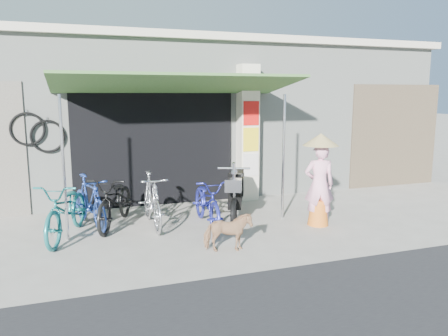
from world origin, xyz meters
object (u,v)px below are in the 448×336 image
object	(u,v)px
street_dog	(228,232)
bike_teal	(67,209)
bike_navy	(208,202)
nun	(319,180)
bike_black	(116,201)
bike_blue	(90,201)
moped	(236,193)
bike_silver	(152,200)

from	to	relation	value
street_dog	bike_teal	bearing A→B (deg)	69.19
bike_navy	nun	bearing A→B (deg)	-13.12
bike_teal	bike_black	xyz separation A→B (m)	(0.82, 0.41, -0.01)
bike_teal	street_dog	bearing A→B (deg)	-14.81
bike_teal	bike_blue	size ratio (longest dim) A/B	1.19
moped	nun	world-z (taller)	nun
bike_silver	street_dog	distance (m)	1.86
bike_blue	bike_navy	distance (m)	2.11
bike_black	moped	distance (m)	2.23
bike_silver	street_dog	bearing A→B (deg)	-62.53
bike_black	bike_silver	world-z (taller)	bike_silver
street_dog	bike_black	bearing A→B (deg)	49.88
bike_black	street_dog	xyz separation A→B (m)	(1.47, -1.88, -0.17)
bike_teal	nun	distance (m)	4.38
bike_teal	moped	xyz separation A→B (m)	(3.04, 0.17, 0.02)
moped	bike_blue	bearing A→B (deg)	-164.16
bike_blue	street_dog	xyz separation A→B (m)	(1.91, -2.00, -0.16)
bike_black	bike_navy	size ratio (longest dim) A/B	1.03
bike_silver	moped	distance (m)	1.61
nun	bike_silver	bearing A→B (deg)	0.25
bike_teal	street_dog	world-z (taller)	bike_teal
bike_black	street_dog	distance (m)	2.39
bike_black	bike_teal	bearing A→B (deg)	-130.74
bike_silver	nun	size ratio (longest dim) A/B	0.97
bike_black	bike_silver	xyz separation A→B (m)	(0.61, -0.24, 0.02)
street_dog	moped	xyz separation A→B (m)	(0.75, 1.64, 0.20)
bike_blue	moped	world-z (taller)	moped
bike_blue	bike_silver	bearing A→B (deg)	-35.86
bike_black	bike_navy	bearing A→B (deg)	2.69
bike_black	bike_navy	distance (m)	1.65
bike_silver	bike_navy	bearing A→B (deg)	-18.93
bike_black	bike_navy	xyz separation A→B (m)	(1.56, -0.56, -0.01)
bike_blue	street_dog	size ratio (longest dim) A/B	2.16
nun	moped	bearing A→B (deg)	-17.37
bike_black	street_dog	world-z (taller)	bike_black
bike_teal	bike_silver	size ratio (longest dim) A/B	1.14
bike_blue	moped	xyz separation A→B (m)	(2.66, -0.36, 0.04)
street_dog	nun	distance (m)	2.23
bike_blue	moped	bearing A→B (deg)	-24.92
bike_teal	bike_navy	world-z (taller)	bike_teal
bike_black	bike_silver	bearing A→B (deg)	1.12
street_dog	moped	world-z (taller)	moped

